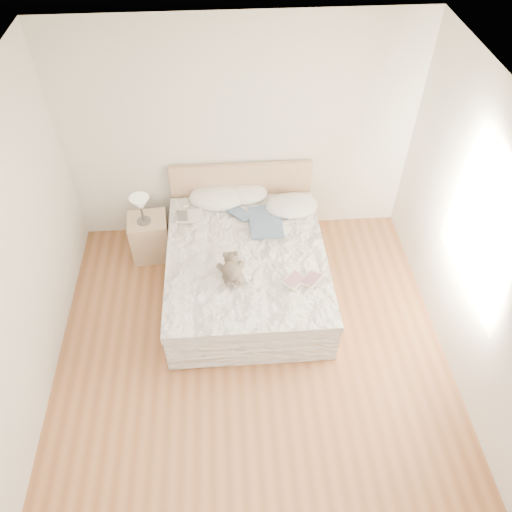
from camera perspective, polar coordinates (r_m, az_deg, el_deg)
name	(u,v)px	position (r m, az deg, el deg)	size (l,w,h in m)	color
floor	(254,374)	(5.16, -0.27, -13.32)	(4.00, 4.50, 0.00)	brown
ceiling	(252,144)	(3.16, -0.44, 12.70)	(4.00, 4.50, 0.00)	white
wall_back	(240,135)	(5.78, -1.89, 13.62)	(4.00, 0.02, 2.70)	silver
wall_left	(2,300)	(4.45, -27.06, -4.50)	(0.02, 4.50, 2.70)	silver
wall_right	(492,273)	(4.60, 25.40, -1.79)	(0.02, 4.50, 2.70)	silver
window	(481,240)	(4.71, 24.32, 1.70)	(0.02, 1.30, 1.10)	white
bed	(246,267)	(5.63, -1.11, -1.25)	(1.72, 2.14, 1.00)	tan
nightstand	(150,237)	(6.14, -12.02, 2.12)	(0.45, 0.40, 0.56)	tan
table_lamp	(140,205)	(5.78, -13.07, 5.73)	(0.22, 0.22, 0.35)	#48423E
pillow_left	(217,197)	(6.03, -4.47, 6.70)	(0.68, 0.47, 0.20)	white
pillow_middle	(244,194)	(6.06, -1.36, 7.14)	(0.56, 0.39, 0.17)	white
pillow_right	(292,206)	(5.91, 4.11, 5.77)	(0.62, 0.44, 0.19)	white
blouse	(266,222)	(5.69, 1.14, 3.90)	(0.58, 0.62, 0.02)	#394D6D
photo_book	(189,217)	(5.81, -7.63, 4.49)	(0.33, 0.22, 0.02)	silver
childrens_book	(303,280)	(5.09, 5.38, -2.74)	(0.35, 0.24, 0.02)	beige
teddy_bear	(231,276)	(5.08, -2.84, -2.26)	(0.24, 0.35, 0.18)	brown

